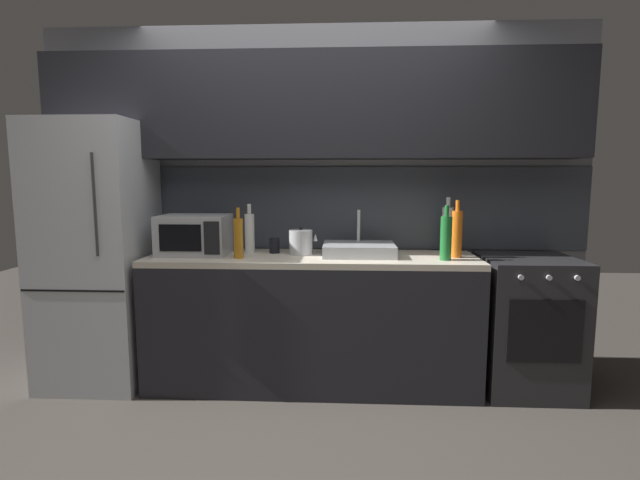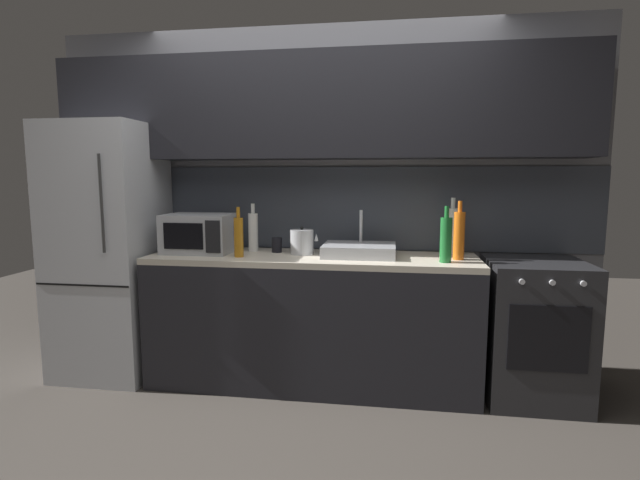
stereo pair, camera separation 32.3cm
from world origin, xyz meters
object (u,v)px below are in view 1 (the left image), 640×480
kettle (301,242)px  wine_bottle_clear (447,229)px  wine_bottle_orange (457,233)px  mug_dark (274,246)px  refrigerator (97,254)px  wine_bottle_amber (238,237)px  oven_range (526,324)px  wine_bottle_white (250,232)px  wine_bottle_green (446,237)px  microwave (195,235)px

kettle → wine_bottle_clear: bearing=6.8°
wine_bottle_orange → mug_dark: size_ratio=3.63×
wine_bottle_orange → wine_bottle_clear: wine_bottle_clear is taller
refrigerator → wine_bottle_orange: 2.45m
wine_bottle_clear → refrigerator: bearing=-175.8°
wine_bottle_amber → oven_range: bearing=3.8°
kettle → wine_bottle_white: (-0.37, 0.08, 0.06)m
wine_bottle_orange → wine_bottle_green: 0.15m
kettle → mug_dark: size_ratio=1.88×
wine_bottle_amber → wine_bottle_green: (1.33, -0.00, 0.01)m
mug_dark → wine_bottle_green: bearing=-11.5°
kettle → wine_bottle_green: size_ratio=0.56×
wine_bottle_amber → wine_bottle_orange: bearing=4.5°
microwave → wine_bottle_clear: 1.75m
wine_bottle_green → refrigerator: bearing=176.9°
wine_bottle_amber → wine_bottle_clear: wine_bottle_clear is taller
wine_bottle_amber → wine_bottle_clear: 1.44m
refrigerator → kettle: size_ratio=9.19×
wine_bottle_orange → wine_bottle_white: bearing=173.9°
microwave → wine_bottle_white: 0.37m
wine_bottle_orange → wine_bottle_clear: (-0.02, 0.19, 0.01)m
microwave → kettle: (0.73, 0.04, -0.05)m
microwave → mug_dark: microwave is taller
wine_bottle_clear → mug_dark: 1.21m
microwave → wine_bottle_orange: wine_bottle_orange is taller
refrigerator → wine_bottle_white: (1.04, 0.14, 0.14)m
refrigerator → microwave: size_ratio=3.91×
microwave → wine_bottle_white: bearing=18.3°
kettle → wine_bottle_orange: wine_bottle_orange is taller
wine_bottle_orange → wine_bottle_clear: 0.19m
oven_range → wine_bottle_amber: size_ratio=2.71×
oven_range → wine_bottle_clear: 0.82m
wine_bottle_clear → wine_bottle_green: (-0.07, -0.31, -0.02)m
oven_range → wine_bottle_green: 0.84m
kettle → wine_bottle_amber: bearing=-154.9°
refrigerator → wine_bottle_white: bearing=7.5°
microwave → kettle: bearing=3.0°
microwave → wine_bottle_orange: 1.76m
wine_bottle_amber → wine_bottle_green: bearing=-0.1°
microwave → mug_dark: 0.55m
microwave → wine_bottle_green: size_ratio=1.31×
wine_bottle_orange → kettle: bearing=176.1°
refrigerator → oven_range: bearing=-0.0°
oven_range → wine_bottle_clear: wine_bottle_clear is taller
wine_bottle_green → mug_dark: size_ratio=3.37×
microwave → mug_dark: (0.54, 0.08, -0.08)m
wine_bottle_clear → microwave: bearing=-174.8°
wine_bottle_white → wine_bottle_amber: 0.26m
kettle → wine_bottle_clear: 1.02m
refrigerator → microwave: (0.68, 0.02, 0.14)m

